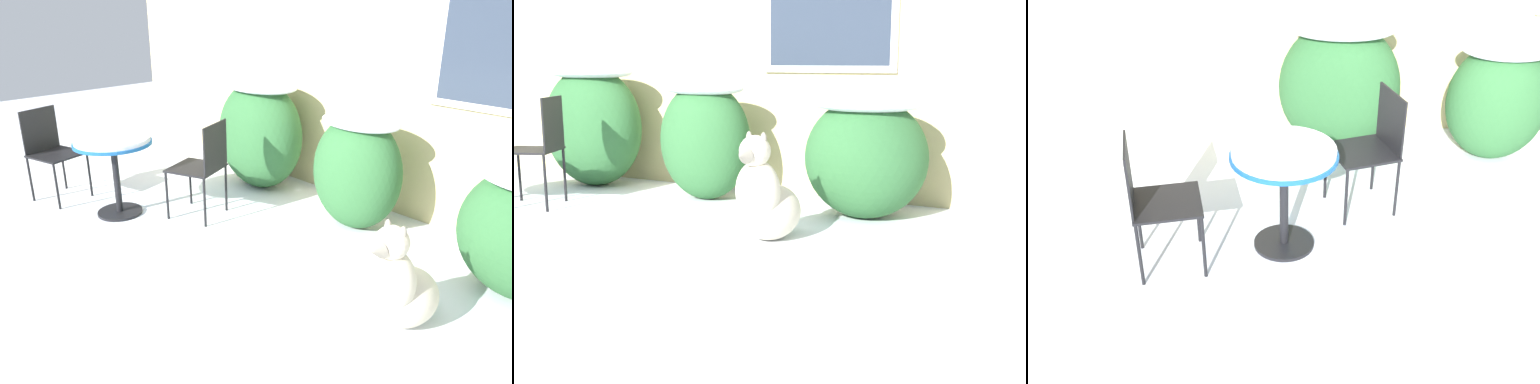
{
  "view_description": "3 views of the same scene",
  "coord_description": "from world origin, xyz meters",
  "views": [
    {
      "loc": [
        2.7,
        -1.91,
        2.03
      ],
      "look_at": [
        0.0,
        0.6,
        0.55
      ],
      "focal_mm": 35.0,
      "sensor_mm": 36.0,
      "label": 1
    },
    {
      "loc": [
        3.25,
        -3.25,
        1.22
      ],
      "look_at": [
        1.34,
        0.66,
        0.34
      ],
      "focal_mm": 45.0,
      "sensor_mm": 36.0,
      "label": 2
    },
    {
      "loc": [
        -1.27,
        -3.56,
        2.74
      ],
      "look_at": [
        -1.51,
        0.17,
        0.44
      ],
      "focal_mm": 45.0,
      "sensor_mm": 36.0,
      "label": 3
    }
  ],
  "objects": [
    {
      "name": "shrub_left",
      "position": [
        -1.13,
        1.7,
        0.63
      ],
      "size": [
        1.06,
        0.74,
        1.18
      ],
      "color": "#2D6033",
      "rests_on": "ground_plane"
    },
    {
      "name": "patio_table",
      "position": [
        -1.51,
        0.17,
        0.64
      ],
      "size": [
        0.73,
        0.73,
        0.78
      ],
      "color": "black",
      "rests_on": "ground_plane"
    },
    {
      "name": "shrub_middle",
      "position": [
        0.23,
        1.62,
        0.56
      ],
      "size": [
        0.87,
        0.61,
        1.05
      ],
      "color": "#2D6033",
      "rests_on": "ground_plane"
    },
    {
      "name": "ground_plane",
      "position": [
        0.0,
        0.0,
        0.0
      ],
      "size": [
        16.0,
        16.0,
        0.0
      ],
      "primitive_type": "plane",
      "color": "white"
    },
    {
      "name": "patio_chair_far_side",
      "position": [
        -2.34,
        -0.1,
        0.53
      ],
      "size": [
        0.55,
        0.55,
        0.94
      ],
      "rotation": [
        0.0,
        0.0,
        1.84
      ],
      "color": "black",
      "rests_on": "ground_plane"
    },
    {
      "name": "patio_chair_near_table",
      "position": [
        -0.88,
        0.74,
        0.53
      ],
      "size": [
        0.58,
        0.58,
        0.94
      ],
      "rotation": [
        0.0,
        0.0,
        -1.19
      ],
      "color": "black",
      "rests_on": "ground_plane"
    }
  ]
}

